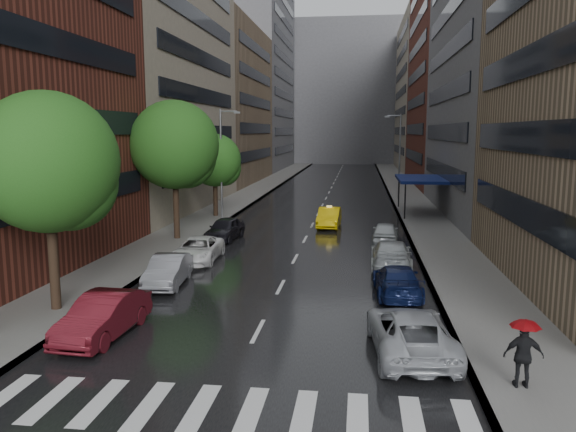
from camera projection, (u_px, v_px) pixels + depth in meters
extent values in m
plane|color=gray|center=(234.00, 378.00, 16.86)|extent=(220.00, 220.00, 0.00)
cube|color=black|center=(328.00, 194.00, 65.89)|extent=(14.00, 140.00, 0.01)
cube|color=gray|center=(253.00, 193.00, 67.01)|extent=(4.00, 140.00, 0.15)
cube|color=gray|center=(406.00, 195.00, 64.76)|extent=(4.00, 140.00, 0.15)
cube|color=silver|center=(5.00, 396.00, 15.66)|extent=(0.55, 2.80, 0.01)
cube|color=silver|center=(52.00, 399.00, 15.48)|extent=(0.55, 2.80, 0.01)
cube|color=silver|center=(100.00, 402.00, 15.31)|extent=(0.55, 2.80, 0.01)
cube|color=silver|center=(149.00, 405.00, 15.13)|extent=(0.55, 2.80, 0.01)
cube|color=silver|center=(199.00, 409.00, 14.96)|extent=(0.55, 2.80, 0.01)
cube|color=silver|center=(251.00, 412.00, 14.78)|extent=(0.55, 2.80, 0.01)
cube|color=silver|center=(304.00, 415.00, 14.61)|extent=(0.55, 2.80, 0.01)
cube|color=silver|center=(358.00, 419.00, 14.43)|extent=(0.55, 2.80, 0.01)
cube|color=silver|center=(413.00, 422.00, 14.26)|extent=(0.55, 2.80, 0.01)
cube|color=silver|center=(470.00, 426.00, 14.08)|extent=(0.55, 2.80, 0.01)
cube|color=gray|center=(158.00, 25.00, 51.50)|extent=(8.00, 28.00, 34.00)
cube|color=#937A5B|center=(229.00, 105.00, 79.86)|extent=(8.00, 28.00, 22.00)
cube|color=slate|center=(264.00, 70.00, 108.09)|extent=(8.00, 32.00, 38.00)
cube|color=slate|center=(494.00, 77.00, 48.49)|extent=(8.00, 28.00, 24.00)
cube|color=maroon|center=(447.00, 51.00, 75.05)|extent=(8.00, 28.00, 36.00)
cube|color=gray|center=(422.00, 95.00, 105.07)|extent=(8.00, 32.00, 28.00)
cube|color=slate|center=(345.00, 94.00, 130.19)|extent=(40.00, 14.00, 32.00)
cylinder|color=#382619|center=(53.00, 253.00, 22.64)|extent=(0.40, 0.40, 4.90)
sphere|color=#1E5116|center=(47.00, 162.00, 22.09)|extent=(5.60, 5.60, 5.60)
cylinder|color=#382619|center=(176.00, 203.00, 37.76)|extent=(0.40, 0.40, 5.16)
sphere|color=#1E5116|center=(174.00, 145.00, 37.18)|extent=(5.89, 5.89, 5.89)
cylinder|color=#382619|center=(215.00, 195.00, 48.03)|extent=(0.40, 0.40, 3.92)
sphere|color=#1E5116|center=(215.00, 160.00, 47.59)|extent=(4.48, 4.48, 4.48)
imported|color=yellow|center=(329.00, 217.00, 43.21)|extent=(1.77, 4.67, 1.52)
imported|color=maroon|center=(103.00, 316.00, 20.11)|extent=(1.93, 4.81, 1.55)
imported|color=gray|center=(168.00, 271.00, 26.89)|extent=(1.88, 4.50, 1.45)
imported|color=white|center=(198.00, 250.00, 31.85)|extent=(2.43, 4.97, 1.36)
imported|color=black|center=(225.00, 229.00, 38.16)|extent=(2.23, 4.64, 1.53)
imported|color=#ADB0B7|center=(410.00, 332.00, 18.56)|extent=(2.97, 5.63, 1.51)
imported|color=#0E1843|center=(397.00, 281.00, 25.15)|extent=(2.20, 4.93, 1.40)
imported|color=#A8AFB1|center=(391.00, 254.00, 30.28)|extent=(2.28, 5.31, 1.52)
imported|color=#B5BDC0|center=(385.00, 232.00, 37.17)|extent=(1.96, 4.25, 1.41)
imported|color=black|center=(524.00, 356.00, 15.79)|extent=(1.10, 0.47, 1.86)
imported|color=#AD0D13|center=(525.00, 331.00, 15.68)|extent=(0.82, 0.82, 0.72)
cylinder|color=gray|center=(221.00, 164.00, 46.56)|extent=(0.18, 0.18, 9.00)
cube|color=gray|center=(237.00, 112.00, 45.76)|extent=(0.50, 0.22, 0.16)
cylinder|color=gray|center=(400.00, 157.00, 59.32)|extent=(0.18, 0.18, 9.00)
cube|color=gray|center=(387.00, 117.00, 58.87)|extent=(0.50, 0.22, 0.16)
cube|color=navy|center=(421.00, 179.00, 49.58)|extent=(4.00, 8.00, 0.25)
cylinder|color=black|center=(405.00, 201.00, 46.28)|extent=(0.12, 0.12, 3.00)
cylinder|color=black|center=(399.00, 191.00, 53.74)|extent=(0.12, 0.12, 3.00)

